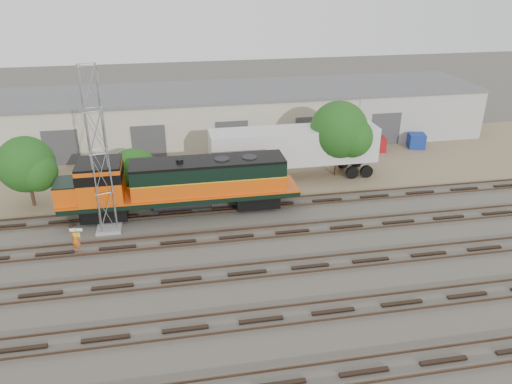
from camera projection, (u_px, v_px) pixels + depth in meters
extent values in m
plane|color=#47423A|center=(240.00, 249.00, 33.22)|extent=(140.00, 140.00, 0.00)
cube|color=#726047|center=(215.00, 166.00, 46.61)|extent=(80.00, 16.00, 0.02)
cube|color=black|center=(280.00, 384.00, 22.48)|extent=(80.00, 2.40, 0.14)
cube|color=#4C3828|center=(276.00, 369.00, 23.09)|extent=(80.00, 0.08, 0.14)
cube|color=black|center=(261.00, 320.00, 26.49)|extent=(80.00, 2.40, 0.14)
cube|color=#4C3828|center=(264.00, 327.00, 25.77)|extent=(80.00, 0.08, 0.14)
cube|color=#4C3828|center=(259.00, 309.00, 27.11)|extent=(80.00, 0.08, 0.14)
cube|color=black|center=(247.00, 273.00, 30.51)|extent=(80.00, 2.40, 0.14)
cube|color=#4C3828|center=(249.00, 278.00, 29.78)|extent=(80.00, 0.08, 0.14)
cube|color=#4C3828|center=(245.00, 264.00, 31.12)|extent=(80.00, 0.08, 0.14)
cube|color=black|center=(236.00, 237.00, 34.53)|extent=(80.00, 2.40, 0.14)
cube|color=#4C3828|center=(238.00, 240.00, 33.80)|extent=(80.00, 0.08, 0.14)
cube|color=#4C3828|center=(235.00, 230.00, 35.14)|extent=(80.00, 0.08, 0.14)
cube|color=black|center=(228.00, 208.00, 38.55)|extent=(80.00, 2.40, 0.14)
cube|color=#4C3828|center=(229.00, 211.00, 37.82)|extent=(80.00, 0.08, 0.14)
cube|color=#4C3828|center=(227.00, 202.00, 39.16)|extent=(80.00, 0.08, 0.14)
cube|color=#BEB69F|center=(206.00, 117.00, 52.72)|extent=(58.00, 10.00, 5.00)
cube|color=#59595B|center=(205.00, 92.00, 51.61)|extent=(58.40, 10.40, 0.30)
cube|color=#999993|center=(422.00, 120.00, 51.82)|extent=(14.00, 0.10, 5.00)
cube|color=#333335|center=(61.00, 148.00, 46.23)|extent=(3.20, 0.12, 3.40)
cube|color=#333335|center=(149.00, 143.00, 47.55)|extent=(3.20, 0.12, 3.40)
cube|color=#333335|center=(232.00, 138.00, 48.86)|extent=(3.20, 0.12, 3.40)
cube|color=#333335|center=(311.00, 133.00, 50.17)|extent=(3.20, 0.12, 3.40)
cube|color=#333335|center=(385.00, 129.00, 51.49)|extent=(3.20, 0.12, 3.40)
cube|color=black|center=(105.00, 209.00, 36.75)|extent=(3.31, 2.48, 1.03)
cube|color=black|center=(256.00, 197.00, 38.61)|extent=(3.31, 2.48, 1.03)
cube|color=black|center=(182.00, 195.00, 37.39)|extent=(17.56, 3.10, 0.36)
cylinder|color=black|center=(182.00, 203.00, 37.66)|extent=(4.34, 1.14, 1.14)
cube|color=#CD4909|center=(209.00, 183.00, 37.39)|extent=(11.36, 2.69, 1.24)
cube|color=black|center=(208.00, 169.00, 36.92)|extent=(11.36, 2.69, 1.03)
cube|color=black|center=(208.00, 161.00, 36.66)|extent=(11.36, 2.69, 0.21)
cube|color=#CD4909|center=(101.00, 182.00, 35.82)|extent=(3.10, 3.10, 2.69)
cube|color=black|center=(98.00, 163.00, 35.22)|extent=(3.10, 3.10, 0.17)
cube|color=#CD4909|center=(68.00, 192.00, 35.69)|extent=(1.65, 2.48, 1.45)
cube|color=gray|center=(109.00, 228.00, 35.58)|extent=(1.71, 1.71, 0.20)
cylinder|color=gray|center=(91.00, 149.00, 33.53)|extent=(0.09, 0.09, 11.42)
cylinder|color=gray|center=(107.00, 148.00, 33.70)|extent=(0.09, 0.09, 11.42)
cylinder|color=gray|center=(89.00, 155.00, 32.59)|extent=(0.09, 0.09, 11.42)
cylinder|color=gray|center=(106.00, 154.00, 32.77)|extent=(0.09, 0.09, 11.42)
cylinder|color=gray|center=(78.00, 241.00, 32.15)|extent=(0.06, 0.06, 1.97)
cube|color=white|center=(76.00, 230.00, 31.79)|extent=(0.80, 0.14, 0.20)
cube|color=yellow|center=(77.00, 235.00, 31.94)|extent=(0.40, 0.09, 0.31)
imported|color=#F45E0D|center=(76.00, 240.00, 32.54)|extent=(0.78, 0.71, 1.79)
cube|color=silver|center=(294.00, 146.00, 43.04)|extent=(14.57, 3.03, 3.02)
cube|color=black|center=(354.00, 167.00, 45.03)|extent=(2.71, 2.82, 1.12)
cube|color=black|center=(232.00, 179.00, 42.02)|extent=(0.17, 0.17, 1.45)
cube|color=black|center=(229.00, 169.00, 44.01)|extent=(0.17, 0.17, 1.45)
cube|color=navy|center=(416.00, 141.00, 51.01)|extent=(1.88, 1.81, 1.50)
cube|color=maroon|center=(377.00, 144.00, 50.17)|extent=(1.67, 1.59, 1.40)
cylinder|color=#382619|center=(32.00, 194.00, 38.74)|extent=(0.27, 0.27, 1.97)
sphere|color=#144413|center=(26.00, 164.00, 37.70)|extent=(4.29, 4.29, 4.29)
sphere|color=#144413|center=(37.00, 172.00, 37.45)|extent=(3.00, 3.00, 3.00)
cylinder|color=#382619|center=(136.00, 193.00, 40.82)|extent=(0.29, 0.29, 0.38)
sphere|color=#144413|center=(134.00, 174.00, 40.12)|extent=(4.19, 4.19, 4.19)
sphere|color=#144413|center=(145.00, 181.00, 39.88)|extent=(2.93, 2.93, 2.93)
cylinder|color=#382619|center=(336.00, 162.00, 44.20)|extent=(0.29, 0.29, 2.49)
sphere|color=#144413|center=(339.00, 130.00, 42.95)|extent=(4.99, 4.99, 4.99)
sphere|color=#144413|center=(352.00, 137.00, 42.65)|extent=(3.49, 3.49, 3.49)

